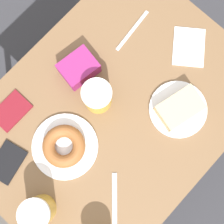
{
  "coord_description": "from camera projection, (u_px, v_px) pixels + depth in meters",
  "views": [
    {
      "loc": [
        -0.11,
        0.12,
        1.83
      ],
      "look_at": [
        0.0,
        0.0,
        0.79
      ],
      "focal_mm": 50.0,
      "sensor_mm": 36.0,
      "label": 1
    }
  ],
  "objects": [
    {
      "name": "napkin_folded",
      "position": [
        189.0,
        47.0,
        1.11
      ],
      "size": [
        0.17,
        0.18,
        0.0
      ],
      "rotation": [
        0.0,
        0.0,
        5.36
      ],
      "color": "white",
      "rests_on": "table"
    },
    {
      "name": "fork",
      "position": [
        132.0,
        31.0,
        1.12
      ],
      "size": [
        0.03,
        0.18,
        0.0
      ],
      "rotation": [
        0.0,
        0.0,
        0.1
      ],
      "color": "silver",
      "rests_on": "table"
    },
    {
      "name": "beer_mug_left",
      "position": [
        38.0,
        212.0,
        0.96
      ],
      "size": [
        0.1,
        0.1,
        0.12
      ],
      "color": "gold",
      "rests_on": "table"
    },
    {
      "name": "table",
      "position": [
        112.0,
        116.0,
        1.15
      ],
      "size": [
        0.74,
        1.0,
        0.77
      ],
      "color": "brown",
      "rests_on": "ground_plane"
    },
    {
      "name": "beer_mug_right",
      "position": [
        97.0,
        97.0,
        1.02
      ],
      "size": [
        0.1,
        0.1,
        0.12
      ],
      "color": "gold",
      "rests_on": "table"
    },
    {
      "name": "knife",
      "position": [
        115.0,
        202.0,
        1.03
      ],
      "size": [
        0.14,
        0.15,
        0.0
      ],
      "rotation": [
        0.0,
        0.0,
        0.75
      ],
      "color": "silver",
      "rests_on": "table"
    },
    {
      "name": "ground_plane",
      "position": [
        112.0,
        133.0,
        1.84
      ],
      "size": [
        8.0,
        8.0,
        0.0
      ],
      "primitive_type": "plane",
      "color": "#333338"
    },
    {
      "name": "plate_with_cake",
      "position": [
        179.0,
        109.0,
        1.06
      ],
      "size": [
        0.2,
        0.2,
        0.05
      ],
      "color": "silver",
      "rests_on": "table"
    },
    {
      "name": "plate_with_donut",
      "position": [
        64.0,
        146.0,
        1.03
      ],
      "size": [
        0.22,
        0.22,
        0.05
      ],
      "color": "silver",
      "rests_on": "table"
    },
    {
      "name": "passport_near_edge",
      "position": [
        11.0,
        111.0,
        1.07
      ],
      "size": [
        0.09,
        0.13,
        0.01
      ],
      "rotation": [
        0.0,
        0.0,
        6.28
      ],
      "color": "maroon",
      "rests_on": "table"
    },
    {
      "name": "passport_far_edge",
      "position": [
        7.0,
        162.0,
        1.04
      ],
      "size": [
        0.11,
        0.14,
        0.01
      ],
      "rotation": [
        0.0,
        0.0,
        0.22
      ],
      "color": "black",
      "rests_on": "table"
    },
    {
      "name": "blue_pouch",
      "position": [
        79.0,
        68.0,
        1.07
      ],
      "size": [
        0.11,
        0.13,
        0.06
      ],
      "rotation": [
        0.0,
        0.0,
        4.55
      ],
      "color": "#8C2366",
      "rests_on": "table"
    }
  ]
}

